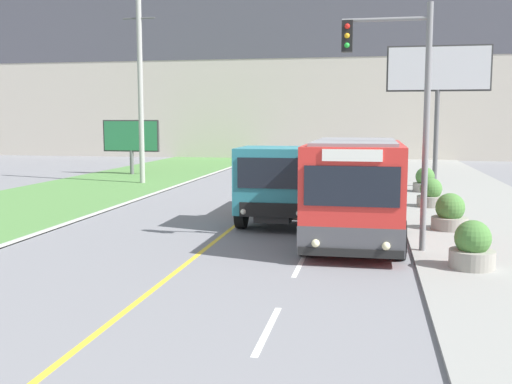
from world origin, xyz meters
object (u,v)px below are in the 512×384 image
city_bus (354,193)px  dump_truck (281,185)px  billboard_large (438,76)px  planter_round_third (431,194)px  utility_pole_far (140,90)px  traffic_light_mast (403,97)px  billboard_small (131,137)px  planter_round_second (450,214)px  planter_round_far (425,181)px  planter_round_near (472,247)px

city_bus → dump_truck: city_bus is taller
billboard_large → planter_round_third: 8.92m
utility_pole_far → traffic_light_mast: 19.97m
city_bus → traffic_light_mast: traffic_light_mast is taller
dump_truck → billboard_small: 20.04m
planter_round_third → dump_truck: bearing=-139.7°
city_bus → planter_round_second: size_ratio=4.77×
city_bus → utility_pole_far: (-11.93, 14.30, 3.61)m
utility_pole_far → planter_round_far: bearing=-6.4°
billboard_large → planter_round_second: 13.33m
city_bus → billboard_large: (3.64, 14.87, 4.19)m
billboard_large → planter_round_near: billboard_large is taller
billboard_large → dump_truck: bearing=-117.7°
planter_round_second → billboard_small: bearing=136.6°
utility_pole_far → planter_round_second: (14.84, -11.71, -4.52)m
dump_truck → planter_round_near: size_ratio=5.97×
dump_truck → billboard_large: 14.00m
city_bus → billboard_large: size_ratio=0.76×
planter_round_second → planter_round_third: planter_round_second is taller
billboard_small → planter_round_second: bearing=-43.4°
dump_truck → planter_round_second: 5.50m
city_bus → dump_truck: bearing=129.3°
city_bus → traffic_light_mast: (1.20, -0.70, 2.59)m
traffic_light_mast → planter_round_second: size_ratio=5.62×
planter_round_far → traffic_light_mast: bearing=-97.6°
billboard_small → planter_round_second: 24.09m
utility_pole_far → billboard_small: 6.10m
planter_round_second → billboard_large: bearing=86.5°
utility_pole_far → city_bus: bearing=-50.1°
utility_pole_far → billboard_small: size_ratio=2.73×
city_bus → planter_round_third: size_ratio=4.82×
dump_truck → planter_round_second: size_ratio=5.86×
traffic_light_mast → billboard_small: traffic_light_mast is taller
dump_truck → planter_round_near: 7.71m
dump_truck → billboard_small: (-12.02, 16.00, 1.07)m
planter_round_far → planter_round_near: bearing=-90.7°
planter_round_second → planter_round_far: (0.08, 10.05, 0.01)m
traffic_light_mast → planter_round_third: bearing=79.2°
planter_round_second → planter_round_third: 5.02m
utility_pole_far → planter_round_third: 16.79m
billboard_large → planter_round_far: 5.61m
traffic_light_mast → planter_round_second: traffic_light_mast is taller
dump_truck → planter_round_near: (5.32, -5.53, -0.74)m
billboard_small → planter_round_third: size_ratio=3.24×
billboard_small → city_bus: bearing=-52.7°
dump_truck → billboard_small: size_ratio=1.82×
planter_round_near → planter_round_far: (0.19, 15.07, 0.01)m
traffic_light_mast → billboard_large: size_ratio=0.90×
planter_round_third → planter_round_near: bearing=-90.0°
utility_pole_far → planter_round_far: 15.67m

